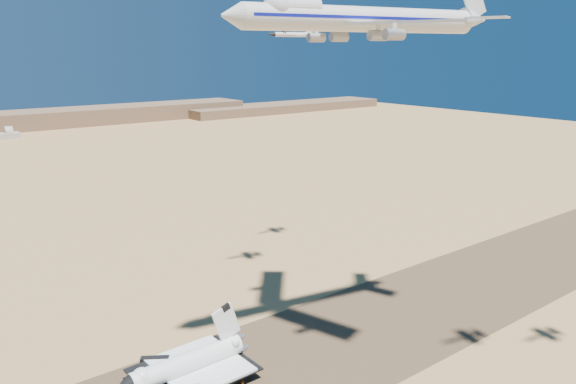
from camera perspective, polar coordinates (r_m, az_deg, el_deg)
ground at (r=154.44m, az=-2.26°, el=-17.75°), size 1200.00×1200.00×0.00m
runway at (r=154.43m, az=-2.26°, el=-17.74°), size 600.00×50.00×0.06m
ridgeline at (r=653.91m, az=-25.33°, el=6.35°), size 960.00×90.00×18.00m
shuttle at (r=149.59m, az=-10.28°, el=-16.95°), size 36.81×23.02×18.15m
carrier_747 at (r=144.18m, az=6.98°, el=17.05°), size 77.63×58.85×19.27m
crew_b at (r=148.66m, az=-4.63°, el=-18.77°), size 0.58×0.88×1.69m
crew_c at (r=150.19m, az=-6.43°, el=-18.43°), size 1.15×0.90×1.75m
chase_jet_d at (r=189.79m, az=0.43°, el=15.72°), size 16.00×9.26×4.07m
chase_jet_e at (r=222.43m, az=3.30°, el=16.21°), size 15.46×8.39×3.85m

